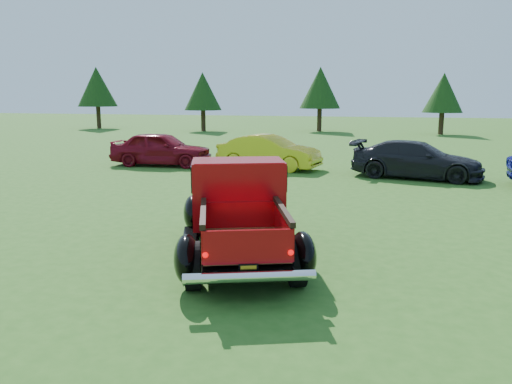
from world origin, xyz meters
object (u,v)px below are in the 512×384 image
(pickup_truck, at_px, (238,208))
(tree_mid_right, at_px, (443,93))
(show_car_red, at_px, (161,149))
(tree_far_west, at_px, (97,87))
(show_car_grey, at_px, (416,160))
(show_car_yellow, at_px, (269,152))
(tree_west, at_px, (203,91))
(tree_mid_left, at_px, (320,88))

(pickup_truck, bearing_deg, tree_mid_right, 58.22)
(show_car_red, bearing_deg, pickup_truck, -151.24)
(tree_far_west, height_order, pickup_truck, tree_far_west)
(tree_far_west, relative_size, show_car_grey, 1.19)
(tree_mid_right, relative_size, show_car_red, 1.09)
(pickup_truck, bearing_deg, show_car_red, 101.92)
(tree_far_west, distance_m, show_car_red, 25.57)
(show_car_grey, bearing_deg, pickup_truck, 169.92)
(tree_far_west, bearing_deg, show_car_yellow, -45.31)
(tree_far_west, height_order, tree_west, tree_far_west)
(tree_west, xyz_separation_m, show_car_grey, (15.21, -19.88, -2.47))
(tree_far_west, relative_size, tree_mid_right, 1.18)
(tree_west, height_order, show_car_grey, tree_west)
(tree_west, relative_size, pickup_truck, 0.96)
(tree_west, distance_m, show_car_yellow, 21.55)
(tree_west, bearing_deg, tree_far_west, 174.29)
(tree_mid_right, bearing_deg, show_car_grey, -97.61)
(tree_west, bearing_deg, show_car_red, -74.36)
(tree_mid_left, relative_size, pickup_truck, 1.04)
(pickup_truck, height_order, show_car_red, pickup_truck)
(tree_mid_left, height_order, show_car_yellow, tree_mid_left)
(tree_mid_right, bearing_deg, tree_mid_left, 173.66)
(tree_west, height_order, show_car_red, tree_west)
(tree_west, bearing_deg, show_car_yellow, -62.72)
(tree_far_west, bearing_deg, pickup_truck, -54.47)
(pickup_truck, xyz_separation_m, show_car_yellow, (-1.82, 10.26, -0.14))
(tree_far_west, relative_size, tree_mid_left, 1.04)
(tree_west, xyz_separation_m, show_car_red, (5.38, -19.22, -2.42))
(tree_mid_right, bearing_deg, tree_far_west, 180.00)
(tree_west, distance_m, pickup_truck, 31.60)
(show_car_red, relative_size, show_car_yellow, 1.02)
(tree_far_west, xyz_separation_m, tree_west, (10.00, -1.00, -0.41))
(tree_west, distance_m, tree_mid_left, 9.22)
(tree_west, height_order, pickup_truck, tree_west)
(tree_far_west, bearing_deg, tree_west, -5.71)
(tree_mid_right, bearing_deg, show_car_red, -121.96)
(tree_far_west, distance_m, tree_mid_right, 28.01)
(show_car_red, distance_m, show_car_grey, 9.85)
(tree_mid_right, distance_m, show_car_yellow, 21.76)
(tree_far_west, height_order, show_car_red, tree_far_west)
(tree_mid_left, height_order, show_car_red, tree_mid_left)
(show_car_yellow, bearing_deg, pickup_truck, -159.61)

